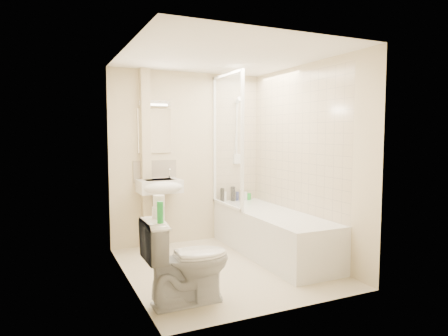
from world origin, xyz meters
name	(u,v)px	position (x,y,z in m)	size (l,w,h in m)	color
floor	(225,267)	(0.00, 0.00, 0.00)	(2.50, 2.50, 0.00)	beige
wall_back	(188,158)	(0.00, 1.25, 1.20)	(2.20, 0.02, 2.40)	beige
wall_left	(127,168)	(-1.10, 0.00, 1.20)	(0.02, 2.50, 2.40)	beige
wall_right	(305,161)	(1.10, 0.00, 1.20)	(0.02, 2.50, 2.40)	beige
ceiling	(225,56)	(0.00, 0.00, 2.40)	(2.20, 2.50, 0.02)	white
tile_back	(236,142)	(0.75, 1.24, 1.42)	(0.70, 0.01, 1.75)	beige
tile_right	(295,143)	(1.09, 0.20, 1.42)	(0.01, 2.10, 1.75)	beige
pipe_boxing	(146,159)	(-0.62, 1.19, 1.20)	(0.12, 0.12, 2.40)	beige
splashback	(155,171)	(-0.48, 1.24, 1.03)	(0.60, 0.01, 0.30)	beige
mirror	(155,131)	(-0.48, 1.24, 1.58)	(0.46, 0.01, 0.60)	white
strip_light	(155,103)	(-0.48, 1.22, 1.95)	(0.42, 0.07, 0.07)	silver
bathtub	(272,232)	(0.75, 0.20, 0.29)	(0.70, 2.10, 0.55)	white
shower_screen	(227,141)	(0.40, 0.80, 1.45)	(0.04, 0.92, 1.80)	white
shower_fixture	(237,133)	(0.75, 1.19, 1.55)	(0.10, 0.16, 0.99)	white
pedestal_sink	(160,194)	(-0.48, 1.01, 0.75)	(0.55, 0.50, 1.07)	white
bottle_black_a	(222,195)	(0.49, 1.16, 0.65)	(0.06, 0.06, 0.20)	black
bottle_white_a	(225,197)	(0.53, 1.16, 0.62)	(0.05, 0.05, 0.15)	white
bottle_black_b	(233,194)	(0.66, 1.16, 0.66)	(0.07, 0.07, 0.21)	black
bottle_blue	(237,196)	(0.73, 1.16, 0.62)	(0.05, 0.05, 0.13)	navy
bottle_cream	(242,195)	(0.81, 1.16, 0.63)	(0.07, 0.07, 0.16)	beige
bottle_white_b	(245,196)	(0.87, 1.16, 0.61)	(0.06, 0.06, 0.12)	white
bottle_green	(249,196)	(0.93, 1.16, 0.60)	(0.07, 0.07, 0.10)	green
toilet	(187,260)	(-0.72, -0.74, 0.40)	(0.78, 0.45, 0.80)	white
toilet_roll_lower	(158,212)	(-0.97, -0.66, 0.85)	(0.10, 0.10, 0.10)	white
toilet_roll_upper	(159,201)	(-0.95, -0.65, 0.95)	(0.10, 0.10, 0.10)	white
green_bottle	(160,212)	(-1.00, -0.87, 0.89)	(0.05, 0.05, 0.18)	green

